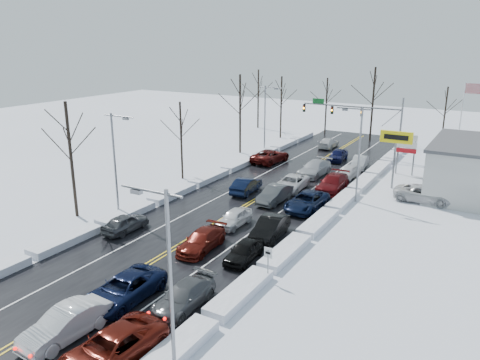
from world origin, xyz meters
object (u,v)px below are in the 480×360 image
Objects in this scene: flagpole at (463,117)px; oncoming_car_0 at (246,193)px; traffic_signal_mast at (361,115)px; tires_plus_sign at (396,141)px.

flagpole reaches higher than oncoming_car_0.
traffic_signal_mast is 1.33× the size of flagpole.
traffic_signal_mast is 2.21× the size of tires_plus_sign.
traffic_signal_mast is at bearing -109.38° from oncoming_car_0.
oncoming_car_0 is at bearing -126.68° from flagpole.
tires_plus_sign is (7.05, -12.00, -0.49)m from traffic_signal_mast.
oncoming_car_0 is (-17.05, -22.89, -5.93)m from flagpole.
oncoming_car_0 is (-12.37, -8.88, -4.99)m from tires_plus_sign.
oncoming_car_0 is at bearing -104.30° from traffic_signal_mast.
flagpole is (11.72, 2.01, 0.45)m from traffic_signal_mast.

